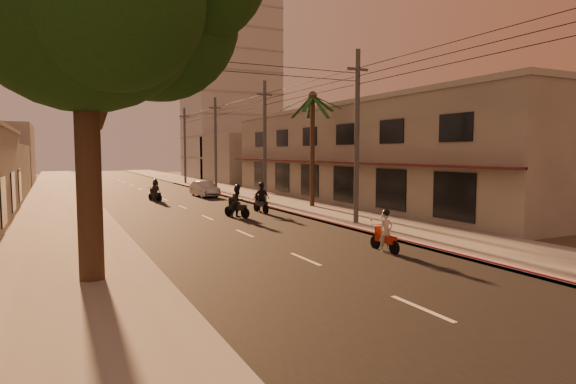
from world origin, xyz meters
name	(u,v)px	position (x,y,z in m)	size (l,w,h in m)	color
ground	(335,272)	(0.00, 0.00, 0.00)	(160.00, 160.00, 0.00)	#383023
road	(182,207)	(0.00, 20.00, 0.01)	(10.00, 140.00, 0.02)	black
sidewalk_right	(281,201)	(7.50, 20.00, 0.06)	(5.00, 140.00, 0.12)	slate
sidewalk_left	(62,212)	(-7.50, 20.00, 0.06)	(5.00, 140.00, 0.12)	slate
curb_stripe	(280,210)	(5.10, 15.00, 0.10)	(0.20, 60.00, 0.20)	red
shophouse_row	(367,154)	(13.95, 18.00, 3.65)	(8.80, 34.20, 7.30)	gray
distant_tower	(229,83)	(16.00, 56.00, 14.00)	(12.10, 12.10, 28.00)	#B7B5B2
palm_tree	(313,102)	(8.00, 16.00, 7.15)	(5.00, 5.00, 8.20)	black
utility_poles	(265,115)	(6.20, 20.00, 6.54)	(1.20, 48.26, 9.00)	#38383A
filler_right	(244,158)	(14.00, 45.00, 3.00)	(8.00, 14.00, 6.00)	gray
scooter_red	(385,233)	(3.35, 1.81, 0.72)	(0.63, 1.68, 1.65)	black
scooter_mid_a	(238,202)	(1.63, 13.39, 0.89)	(1.42, 1.85, 1.95)	black
scooter_mid_b	(261,199)	(3.69, 14.75, 0.86)	(1.12, 1.97, 1.94)	black
scooter_far_a	(155,191)	(-0.84, 25.22, 0.78)	(1.16, 1.64, 1.71)	black
parked_car	(205,189)	(3.61, 26.99, 0.66)	(1.67, 4.10, 1.32)	#9EA0A6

